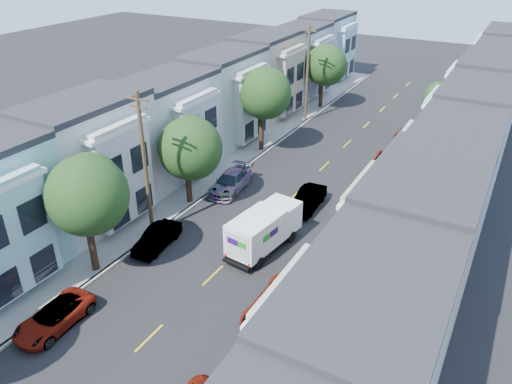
{
  "coord_description": "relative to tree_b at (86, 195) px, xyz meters",
  "views": [
    {
      "loc": [
        14.13,
        -20.15,
        18.76
      ],
      "look_at": [
        -0.96,
        7.17,
        2.2
      ],
      "focal_mm": 35.0,
      "sensor_mm": 36.0,
      "label": 1
    }
  ],
  "objects": [
    {
      "name": "lead_sedan",
      "position": [
        8.01,
        13.49,
        -4.64
      ],
      "size": [
        1.78,
        4.45,
        1.46
      ],
      "primitive_type": "imported",
      "rotation": [
        0.0,
        0.0,
        0.06
      ],
      "color": "black",
      "rests_on": "ground"
    },
    {
      "name": "sidewalk_right",
      "position": [
        13.65,
        18.06,
        -5.3
      ],
      "size": [
        2.6,
        70.0,
        0.15
      ],
      "primitive_type": "cube",
      "color": "gray",
      "rests_on": "ground"
    },
    {
      "name": "tree_b",
      "position": [
        0.0,
        0.0,
        0.0
      ],
      "size": [
        4.7,
        4.7,
        7.74
      ],
      "color": "black",
      "rests_on": "ground"
    },
    {
      "name": "utility_pole_far",
      "position": [
        0.0,
        31.06,
        -0.22
      ],
      "size": [
        1.6,
        0.26,
        10.0
      ],
      "color": "#42301E",
      "rests_on": "ground"
    },
    {
      "name": "tree_d",
      "position": [
        -0.0,
        21.47,
        0.25
      ],
      "size": [
        4.7,
        4.7,
        8.0
      ],
      "color": "black",
      "rests_on": "ground"
    },
    {
      "name": "fedex_truck",
      "position": [
        7.66,
        7.11,
        -3.82
      ],
      "size": [
        2.22,
        5.78,
        2.77
      ],
      "rotation": [
        0.0,
        0.0,
        -0.13
      ],
      "color": "white",
      "rests_on": "ground"
    },
    {
      "name": "utility_pole_near",
      "position": [
        0.0,
        5.06,
        -0.22
      ],
      "size": [
        1.6,
        0.26,
        10.0
      ],
      "color": "#42301E",
      "rests_on": "ground"
    },
    {
      "name": "tree_far_r",
      "position": [
        13.2,
        32.71,
        -1.33
      ],
      "size": [
        3.1,
        3.1,
        5.64
      ],
      "color": "black",
      "rests_on": "ground"
    },
    {
      "name": "parked_left_b",
      "position": [
        1.4,
        -4.65,
        -4.75
      ],
      "size": [
        2.17,
        4.53,
        1.25
      ],
      "primitive_type": "imported",
      "rotation": [
        0.0,
        0.0,
        0.02
      ],
      "color": "#0F203B",
      "rests_on": "ground"
    },
    {
      "name": "parked_right_b",
      "position": [
        11.2,
        1.79,
        -4.68
      ],
      "size": [
        2.32,
        5.0,
        1.39
      ],
      "primitive_type": "imported",
      "rotation": [
        0.0,
        0.0,
        0.0
      ],
      "color": "silver",
      "rests_on": "ground"
    },
    {
      "name": "parked_left_c",
      "position": [
        1.4,
        3.87,
        -4.7
      ],
      "size": [
        1.78,
        4.15,
        1.35
      ],
      "primitive_type": "imported",
      "rotation": [
        0.0,
        0.0,
        0.09
      ],
      "color": "#B3B3B3",
      "rests_on": "ground"
    },
    {
      "name": "parked_right_c",
      "position": [
        11.2,
        22.68,
        -4.7
      ],
      "size": [
        2.36,
        4.9,
        1.34
      ],
      "primitive_type": "imported",
      "rotation": [
        0.0,
        0.0,
        0.03
      ],
      "color": "black",
      "rests_on": "ground"
    },
    {
      "name": "ground",
      "position": [
        6.3,
        3.06,
        -5.37
      ],
      "size": [
        160.0,
        160.0,
        0.0
      ],
      "primitive_type": "plane",
      "color": "black",
      "rests_on": "ground"
    },
    {
      "name": "curb_left",
      "position": [
        0.25,
        18.06,
        -5.3
      ],
      "size": [
        0.3,
        70.0,
        0.15
      ],
      "primitive_type": "cube",
      "color": "gray",
      "rests_on": "ground"
    },
    {
      "name": "tree_e",
      "position": [
        0.0,
        36.06,
        -0.32
      ],
      "size": [
        4.7,
        4.7,
        7.42
      ],
      "color": "black",
      "rests_on": "ground"
    },
    {
      "name": "road_slab",
      "position": [
        6.3,
        18.06,
        -5.36
      ],
      "size": [
        12.0,
        70.0,
        0.02
      ],
      "primitive_type": "cube",
      "color": "black",
      "rests_on": "ground"
    },
    {
      "name": "centerline",
      "position": [
        6.3,
        18.06,
        -5.37
      ],
      "size": [
        0.12,
        70.0,
        0.01
      ],
      "primitive_type": "cube",
      "color": "gold",
      "rests_on": "ground"
    },
    {
      "name": "sidewalk_left",
      "position": [
        -1.05,
        18.06,
        -5.3
      ],
      "size": [
        2.6,
        70.0,
        0.15
      ],
      "primitive_type": "cube",
      "color": "gray",
      "rests_on": "ground"
    },
    {
      "name": "curb_right",
      "position": [
        12.35,
        18.06,
        -5.3
      ],
      "size": [
        0.3,
        70.0,
        0.15
      ],
      "primitive_type": "cube",
      "color": "gray",
      "rests_on": "ground"
    },
    {
      "name": "parked_right_d",
      "position": [
        11.2,
        31.33,
        -4.76
      ],
      "size": [
        2.42,
        4.55,
        1.22
      ],
      "primitive_type": "imported",
      "rotation": [
        0.0,
        0.0,
        -0.09
      ],
      "color": "#0B183F",
      "rests_on": "ground"
    },
    {
      "name": "townhouse_row_right",
      "position": [
        17.45,
        18.06,
        -5.37
      ],
      "size": [
        5.0,
        70.0,
        8.5
      ],
      "primitive_type": "cube",
      "color": "#A1AABC",
      "rests_on": "ground"
    },
    {
      "name": "townhouse_row_left",
      "position": [
        -4.85,
        18.06,
        -5.37
      ],
      "size": [
        5.0,
        70.0,
        8.5
      ],
      "primitive_type": "cube",
      "color": "#A1AABC",
      "rests_on": "ground"
    },
    {
      "name": "tree_c",
      "position": [
        0.0,
        9.87,
        -0.78
      ],
      "size": [
        4.7,
        4.7,
        6.96
      ],
      "color": "black",
      "rests_on": "ground"
    },
    {
      "name": "parked_left_d",
      "position": [
        1.4,
        13.15,
        -4.62
      ],
      "size": [
        2.61,
        5.18,
        1.5
      ],
      "primitive_type": "imported",
      "rotation": [
        0.0,
        0.0,
        0.1
      ],
      "color": "#411604",
      "rests_on": "ground"
    }
  ]
}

